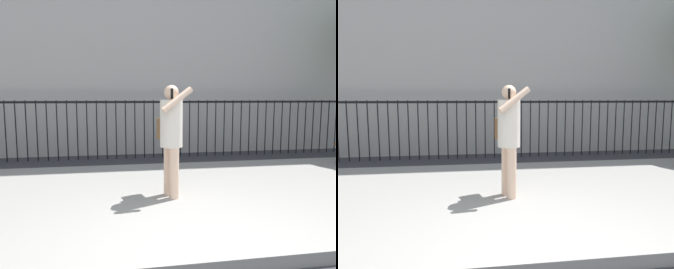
# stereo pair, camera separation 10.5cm
# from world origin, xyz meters

# --- Properties ---
(sidewalk) EXTENTS (28.00, 4.40, 0.15)m
(sidewalk) POSITION_xyz_m (0.00, 2.20, 0.07)
(sidewalk) COLOR gray
(sidewalk) RESTS_ON ground
(iron_fence) EXTENTS (12.03, 0.04, 1.60)m
(iron_fence) POSITION_xyz_m (0.00, 5.90, 1.02)
(iron_fence) COLOR black
(iron_fence) RESTS_ON ground
(pedestrian_on_phone) EXTENTS (0.51, 0.71, 1.70)m
(pedestrian_on_phone) POSITION_xyz_m (-0.08, 2.00, 1.14)
(pedestrian_on_phone) COLOR beige
(pedestrian_on_phone) RESTS_ON sidewalk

